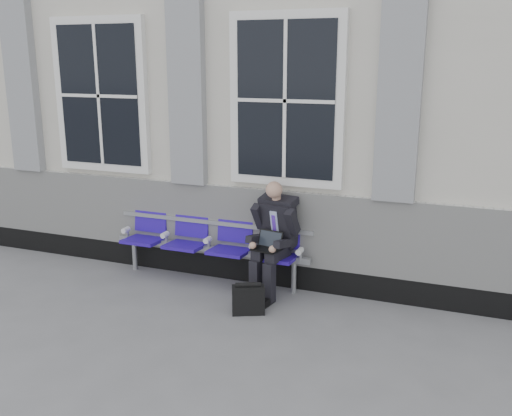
% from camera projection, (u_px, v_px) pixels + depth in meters
% --- Properties ---
extents(ground, '(70.00, 70.00, 0.00)m').
position_uv_depth(ground, '(207.00, 333.00, 5.81)').
color(ground, slate).
rests_on(ground, ground).
extents(station_building, '(14.40, 4.40, 4.49)m').
position_uv_depth(station_building, '(305.00, 93.00, 8.39)').
color(station_building, beige).
rests_on(station_building, ground).
extents(bench, '(2.60, 0.47, 0.91)m').
position_uv_depth(bench, '(210.00, 238.00, 7.07)').
color(bench, '#9EA0A3').
rests_on(bench, ground).
extents(businessman, '(0.57, 0.76, 1.36)m').
position_uv_depth(businessman, '(274.00, 234.00, 6.60)').
color(businessman, black).
rests_on(businessman, ground).
extents(briefcase, '(0.38, 0.28, 0.36)m').
position_uv_depth(briefcase, '(248.00, 299.00, 6.21)').
color(briefcase, black).
rests_on(briefcase, ground).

